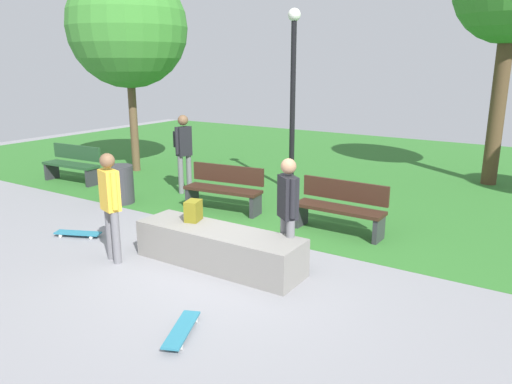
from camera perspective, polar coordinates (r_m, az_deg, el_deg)
name	(u,v)px	position (r m, az deg, el deg)	size (l,w,h in m)	color
ground_plane	(227,267)	(7.28, -3.46, -8.76)	(28.00, 28.00, 0.00)	gray
grass_lawn	(391,172)	(13.91, 15.44, 2.27)	(26.60, 12.70, 0.01)	#2D6B28
concrete_ledge	(219,247)	(7.25, -4.38, -6.48)	(2.62, 0.74, 0.56)	gray
backpack_on_ledge	(193,211)	(7.54, -7.33, -2.19)	(0.28, 0.20, 0.32)	olive
skater_performing_trick	(110,200)	(7.48, -16.66, -0.86)	(0.41, 0.29, 1.66)	slate
skater_watching	(288,207)	(6.84, 3.73, -1.75)	(0.38, 0.35, 1.65)	slate
skateboard_by_ledge	(182,330)	(5.65, -8.67, -15.59)	(0.50, 0.81, 0.08)	teal
skateboard_spare	(78,233)	(8.99, -20.08, -4.53)	(0.81, 0.50, 0.08)	teal
park_bench_by_oak	(224,187)	(9.84, -3.71, 0.53)	(1.64, 0.65, 0.91)	#331E14
park_bench_near_lamppost	(73,163)	(13.05, -20.59, 3.19)	(1.63, 0.57, 0.91)	#1E4223
park_bench_near_path	(341,206)	(8.67, 9.86, -1.63)	(1.61, 0.50, 0.91)	#331E14
tree_tall_oak	(128,28)	(13.73, -14.78, 18.06)	(3.10, 3.10, 5.34)	brown
lamp_post	(293,83)	(11.15, 4.34, 12.58)	(0.28, 0.28, 4.05)	black
trash_bin	(120,184)	(10.77, -15.62, 0.86)	(0.58, 0.58, 0.81)	#333338
pedestrian_with_backpack	(183,146)	(11.20, -8.48, 5.30)	(0.41, 0.41, 1.79)	slate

